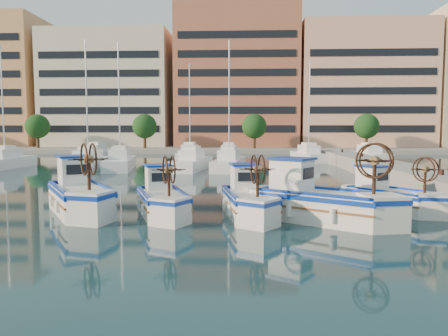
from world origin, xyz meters
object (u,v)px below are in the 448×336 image
at_px(fishing_boat_b, 162,198).
at_px(fishing_boat_c, 248,199).
at_px(fishing_boat_d, 318,200).
at_px(fishing_boat_e, 389,195).
at_px(fishing_boat_a, 79,193).

distance_m(fishing_boat_b, fishing_boat_c, 3.66).
xyz_separation_m(fishing_boat_c, fishing_boat_d, (2.75, -0.93, 0.12)).
distance_m(fishing_boat_d, fishing_boat_e, 4.30).
bearing_deg(fishing_boat_a, fishing_boat_e, -26.78).
height_order(fishing_boat_a, fishing_boat_e, fishing_boat_a).
bearing_deg(fishing_boat_e, fishing_boat_d, 179.77).
xyz_separation_m(fishing_boat_a, fishing_boat_b, (3.68, -0.32, -0.13)).
height_order(fishing_boat_c, fishing_boat_d, fishing_boat_d).
relative_size(fishing_boat_a, fishing_boat_e, 1.25).
relative_size(fishing_boat_a, fishing_boat_b, 1.17).
bearing_deg(fishing_boat_e, fishing_boat_c, 158.69).
bearing_deg(fishing_boat_e, fishing_boat_b, 153.35).
bearing_deg(fishing_boat_a, fishing_boat_b, -36.41).
xyz_separation_m(fishing_boat_a, fishing_boat_d, (10.09, -1.31, 0.01)).
height_order(fishing_boat_b, fishing_boat_c, fishing_boat_c).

